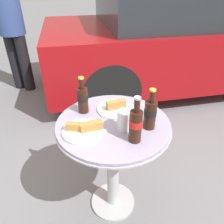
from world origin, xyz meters
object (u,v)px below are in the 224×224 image
Objects in this scene: parked_car at (176,39)px; cola_bottle_center at (136,124)px; lunch_plate_far at (84,129)px; cola_bottle_left at (83,99)px; cola_bottle_right at (150,113)px; pedestrian at (11,23)px; drinking_glass at (123,121)px; bistro_table at (113,145)px; lunch_plate_near at (116,108)px.

cola_bottle_center is at bearing -121.07° from parked_car.
parked_car is at bearing 58.93° from cola_bottle_center.
parked_car reaches higher than lunch_plate_far.
cola_bottle_left is 1.02× the size of lunch_plate_far.
cola_bottle_right is 0.06× the size of parked_car.
pedestrian reaches higher than cola_bottle_left.
lunch_plate_far is at bearing 153.44° from cola_bottle_center.
drinking_glass is 0.23m from lunch_plate_far.
pedestrian reaches higher than bistro_table.
cola_bottle_left is 0.06× the size of parked_car.
drinking_glass is at bearing -123.05° from parked_car.
bistro_table is at bearing 17.67° from lunch_plate_far.
drinking_glass is (0.04, -0.08, 0.23)m from bistro_table.
parked_car is at bearing 52.54° from lunch_plate_far.
cola_bottle_right is 0.27m from lunch_plate_near.
lunch_plate_near is at bearing 88.64° from drinking_glass.
drinking_glass is (-0.15, 0.01, -0.04)m from cola_bottle_right.
bistro_table is 3.16× the size of lunch_plate_near.
drinking_glass reaches higher than bistro_table.
parked_car is (1.34, 2.05, -0.13)m from drinking_glass.
bistro_table is 2.46m from pedestrian.
bistro_table is 3.23× the size of cola_bottle_left.
pedestrian is at bearing 114.25° from lunch_plate_near.
bistro_table is at bearing 117.83° from drinking_glass.
cola_bottle_right reaches higher than lunch_plate_far.
cola_bottle_left is 2.39m from parked_car.
pedestrian is (-0.91, 2.25, 0.36)m from bistro_table.
cola_bottle_right is 0.38m from lunch_plate_far.
cola_bottle_left reaches higher than drinking_glass.
cola_bottle_center is at bearing -26.56° from lunch_plate_far.
cola_bottle_center is 2.16× the size of drinking_glass.
pedestrian is at bearing 109.68° from cola_bottle_left.
pedestrian is (-0.73, 2.31, 0.17)m from lunch_plate_far.
parked_car reaches higher than cola_bottle_right.
cola_bottle_right is at bearing -35.07° from cola_bottle_left.
cola_bottle_center is at bearing -71.99° from drinking_glass.
cola_bottle_left is at bearing 144.93° from cola_bottle_right.
bistro_table is 0.46× the size of pedestrian.
pedestrian is at bearing 115.14° from cola_bottle_right.
parked_car reaches higher than cola_bottle_center.
lunch_plate_far is at bearing -72.45° from pedestrian.
cola_bottle_center is at bearing -67.97° from pedestrian.
cola_bottle_right is 0.14× the size of pedestrian.
bistro_table is at bearing -124.90° from parked_car.
cola_bottle_left is at bearing -70.32° from pedestrian.
pedestrian reaches higher than lunch_plate_far.
bistro_table is 0.35m from cola_bottle_right.
bistro_table is 0.25m from drinking_glass.
cola_bottle_right is (0.19, -0.09, 0.27)m from bistro_table.
pedestrian is (-0.99, 2.44, 0.08)m from cola_bottle_center.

